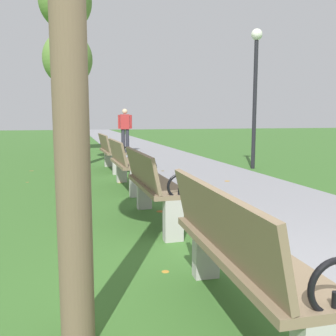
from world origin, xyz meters
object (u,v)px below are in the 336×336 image
(tree_2, at_px, (65,8))
(tree_3, at_px, (68,60))
(park_bench_2, at_px, (152,184))
(lamp_post, at_px, (255,77))
(park_bench_4, at_px, (110,151))
(pedestrian_walking, at_px, (125,128))
(park_bench_3, at_px, (125,163))
(park_bench_1, at_px, (237,252))

(tree_2, distance_m, tree_3, 4.90)
(tree_3, bearing_deg, tree_2, -90.37)
(park_bench_2, distance_m, lamp_post, 5.87)
(park_bench_4, relative_size, tree_3, 0.36)
(park_bench_2, relative_size, pedestrian_walking, 0.99)
(park_bench_3, bearing_deg, tree_3, 96.54)
(park_bench_3, distance_m, pedestrian_walking, 7.60)
(pedestrian_walking, height_order, lamp_post, lamp_post)
(tree_3, height_order, pedestrian_walking, tree_3)
(park_bench_1, bearing_deg, tree_2, 96.87)
(lamp_post, bearing_deg, park_bench_3, -151.64)
(park_bench_3, xyz_separation_m, tree_2, (-0.95, 3.11, 3.46))
(park_bench_2, xyz_separation_m, park_bench_3, (0.00, 2.32, 0.00))
(tree_2, relative_size, lamp_post, 1.39)
(park_bench_2, relative_size, tree_3, 0.36)
(pedestrian_walking, bearing_deg, park_bench_2, -96.45)
(tree_3, xyz_separation_m, lamp_post, (4.51, -6.04, -1.13))
(park_bench_3, distance_m, tree_2, 4.75)
(park_bench_2, distance_m, park_bench_4, 4.87)
(park_bench_1, relative_size, park_bench_3, 1.00)
(tree_3, bearing_deg, park_bench_4, -80.44)
(park_bench_2, bearing_deg, park_bench_1, -90.00)
(park_bench_1, bearing_deg, tree_3, 94.11)
(pedestrian_walking, relative_size, lamp_post, 0.47)
(park_bench_1, relative_size, park_bench_4, 1.00)
(park_bench_2, height_order, park_bench_3, same)
(park_bench_4, bearing_deg, park_bench_3, -90.00)
(tree_2, height_order, tree_3, tree_2)
(park_bench_1, distance_m, park_bench_4, 7.29)
(park_bench_4, height_order, lamp_post, lamp_post)
(park_bench_4, bearing_deg, lamp_post, -9.55)
(park_bench_4, bearing_deg, pedestrian_walking, 77.37)
(park_bench_2, xyz_separation_m, park_bench_4, (0.00, 4.87, 0.00))
(pedestrian_walking, bearing_deg, park_bench_1, -95.18)
(park_bench_1, height_order, pedestrian_walking, pedestrian_walking)
(pedestrian_walking, bearing_deg, tree_2, -115.07)
(park_bench_4, relative_size, lamp_post, 0.46)
(park_bench_2, height_order, lamp_post, lamp_post)
(park_bench_4, relative_size, tree_2, 0.33)
(park_bench_1, height_order, lamp_post, lamp_post)
(park_bench_3, height_order, pedestrian_walking, pedestrian_walking)
(tree_2, distance_m, lamp_post, 4.97)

